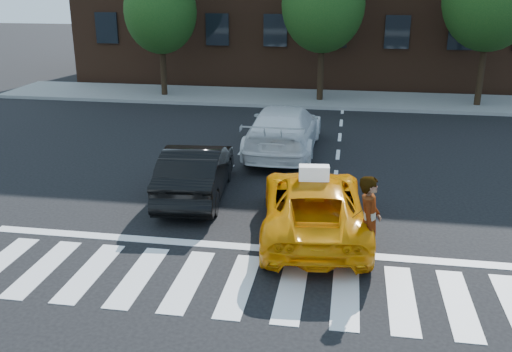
# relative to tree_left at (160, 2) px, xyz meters

# --- Properties ---
(ground) EXTENTS (120.00, 120.00, 0.00)m
(ground) POSITION_rel_tree_left_xyz_m (6.97, -17.00, -4.44)
(ground) COLOR black
(ground) RESTS_ON ground
(crosswalk) EXTENTS (13.00, 2.40, 0.01)m
(crosswalk) POSITION_rel_tree_left_xyz_m (6.97, -17.00, -4.43)
(crosswalk) COLOR silver
(crosswalk) RESTS_ON ground
(stop_line) EXTENTS (12.00, 0.30, 0.01)m
(stop_line) POSITION_rel_tree_left_xyz_m (6.97, -15.40, -4.43)
(stop_line) COLOR silver
(stop_line) RESTS_ON ground
(sidewalk_far) EXTENTS (30.00, 4.00, 0.15)m
(sidewalk_far) POSITION_rel_tree_left_xyz_m (6.97, 0.50, -4.37)
(sidewalk_far) COLOR slate
(sidewalk_far) RESTS_ON ground
(tree_left) EXTENTS (3.39, 3.38, 6.50)m
(tree_left) POSITION_rel_tree_left_xyz_m (0.00, 0.00, 0.00)
(tree_left) COLOR black
(tree_left) RESTS_ON ground
(taxi) EXTENTS (2.74, 5.06, 1.35)m
(taxi) POSITION_rel_tree_left_xyz_m (8.17, -14.40, -3.77)
(taxi) COLOR orange
(taxi) RESTS_ON ground
(black_sedan) EXTENTS (1.88, 4.41, 1.42)m
(black_sedan) POSITION_rel_tree_left_xyz_m (4.97, -12.60, -3.73)
(black_sedan) COLOR black
(black_sedan) RESTS_ON ground
(white_suv) EXTENTS (2.27, 5.43, 1.57)m
(white_suv) POSITION_rel_tree_left_xyz_m (6.75, -8.17, -3.66)
(white_suv) COLOR white
(white_suv) RESTS_ON ground
(woman) EXTENTS (0.54, 0.76, 1.94)m
(woman) POSITION_rel_tree_left_xyz_m (9.35, -15.90, -3.47)
(woman) COLOR #999999
(woman) RESTS_ON ground
(dog) EXTENTS (0.61, 0.25, 0.35)m
(dog) POSITION_rel_tree_left_xyz_m (8.18, -16.09, -4.24)
(dog) COLOR #967B4C
(dog) RESTS_ON ground
(taxi_sign) EXTENTS (0.68, 0.35, 0.32)m
(taxi_sign) POSITION_rel_tree_left_xyz_m (8.17, -14.60, -2.93)
(taxi_sign) COLOR white
(taxi_sign) RESTS_ON taxi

